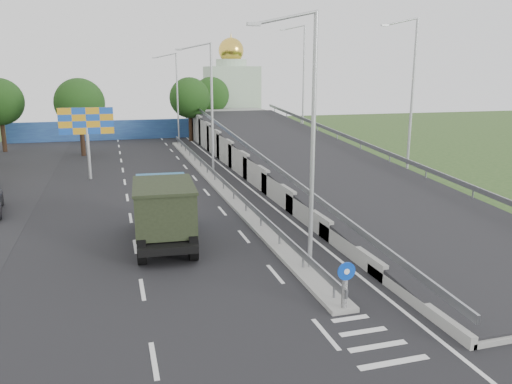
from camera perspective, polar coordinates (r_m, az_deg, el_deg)
name	(u,v)px	position (r m, az deg, el deg)	size (l,w,h in m)	color
ground	(376,345)	(16.12, 13.54, -16.68)	(160.00, 160.00, 0.00)	#2D4C1E
road_surface	(182,198)	(33.24, -8.41, -0.66)	(26.00, 90.00, 0.04)	black
median	(215,181)	(37.54, -4.73, 1.21)	(1.00, 44.00, 0.20)	gray
overpass_ramp	(308,155)	(39.39, 6.00, 4.20)	(10.00, 50.00, 3.50)	gray
median_guardrail	(215,173)	(37.41, -4.75, 2.18)	(0.09, 44.00, 0.71)	gray
sign_bollard	(345,285)	(17.36, 10.14, -10.42)	(0.64, 0.23, 1.67)	black
lamp_post_near	(309,131)	(19.55, 6.04, 6.94)	(2.74, 0.18, 10.08)	#B2B5B7
lamp_post_mid	(209,103)	(38.75, -5.34, 10.10)	(2.74, 0.18, 10.08)	#B2B5B7
lamp_post_far	(176,93)	(58.49, -9.17, 11.07)	(2.74, 0.18, 10.08)	#B2B5B7
blue_wall	(138,129)	(64.42, -13.35, 6.97)	(30.00, 0.50, 2.40)	navy
church	(232,93)	(74.07, -2.81, 11.28)	(7.00, 7.00, 13.80)	#B2CCAD
billboard	(86,125)	(40.20, -18.81, 7.25)	(4.00, 0.24, 5.50)	#B2B5B7
tree_left_mid	(80,103)	(52.13, -19.51, 9.54)	(4.80, 4.80, 7.60)	black
tree_median_far	(190,98)	(60.76, -7.59, 10.61)	(4.80, 4.80, 7.60)	black
tree_left_far	(0,102)	(58.06, -27.26, 9.15)	(4.80, 4.80, 7.60)	black
tree_ramp_far	(211,95)	(68.34, -5.14, 10.96)	(4.80, 4.80, 7.60)	black
dump_truck	(164,208)	(24.29, -10.50, -1.81)	(3.01, 7.13, 3.08)	black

